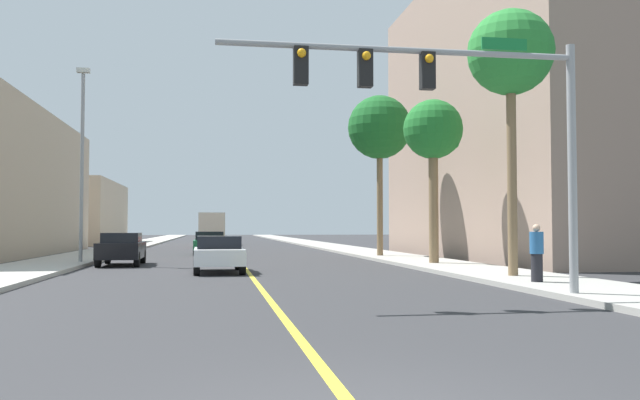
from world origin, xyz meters
name	(u,v)px	position (x,y,z in m)	size (l,w,h in m)	color
ground	(231,250)	(0.00, 42.00, 0.00)	(192.00, 192.00, 0.00)	#2D2D30
sidewalk_left	(112,250)	(-8.27, 42.00, 0.07)	(3.41, 168.00, 0.15)	#B2ADA3
sidewalk_right	(344,249)	(8.27, 42.00, 0.07)	(3.41, 168.00, 0.15)	#9E9B93
lane_marking_center	(231,250)	(0.00, 42.00, 0.00)	(0.16, 144.00, 0.01)	yellow
building_left_far	(60,213)	(-16.28, 62.34, 3.09)	(10.60, 18.27, 6.19)	tan
building_right_near	(535,114)	(16.27, 27.96, 7.95)	(10.59, 22.54, 15.89)	gray
traffic_signal_mast	(456,101)	(4.14, 8.45, 4.54)	(8.35, 0.36, 5.89)	gray
street_lamp	(82,155)	(-7.07, 24.58, 4.89)	(0.56, 0.28, 8.62)	gray
palm_near	(510,56)	(8.05, 13.80, 7.14)	(2.73, 2.73, 8.48)	brown
palm_mid	(433,133)	(8.06, 21.30, 5.75)	(2.57, 2.57, 7.04)	brown
palm_far	(380,128)	(7.62, 28.80, 7.05)	(3.46, 3.46, 8.70)	brown
car_black	(122,248)	(-5.25, 24.11, 0.75)	(1.85, 4.05, 1.43)	black
car_red	(210,239)	(-1.54, 49.23, 0.69)	(2.00, 4.27, 1.30)	red
car_green	(209,242)	(-1.53, 35.11, 0.73)	(1.95, 4.61, 1.40)	#196638
car_white	(219,253)	(-1.09, 18.91, 0.71)	(1.87, 3.97, 1.35)	white
delivery_truck	(212,228)	(-1.44, 58.20, 1.61)	(2.42, 8.13, 3.01)	silver
pedestrian	(537,253)	(7.64, 11.48, 0.95)	(0.38, 0.38, 1.61)	black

